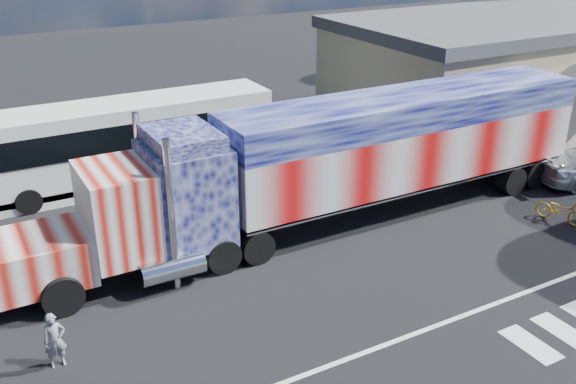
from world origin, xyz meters
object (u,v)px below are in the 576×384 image
woman (55,340)px  bicycle (560,210)px  semi_truck (343,159)px  coach_bus (132,141)px

woman → bicycle: size_ratio=0.84×
semi_truck → bicycle: size_ratio=12.63×
coach_bus → woman: size_ratio=7.92×
semi_truck → woman: size_ratio=14.98×
semi_truck → bicycle: 8.05m
coach_bus → bicycle: size_ratio=6.68×
woman → semi_truck: bearing=16.2°
coach_bus → bicycle: 16.54m
woman → bicycle: (17.29, -0.51, -0.27)m
semi_truck → woman: semi_truck is taller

